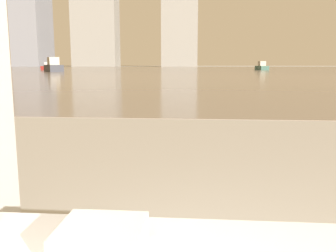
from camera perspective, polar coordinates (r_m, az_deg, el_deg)
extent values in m
cube|color=silver|center=(1.06, -10.04, -17.65)|extent=(0.22, 0.21, 0.04)
cube|color=silver|center=(1.04, -10.11, -15.70)|extent=(0.22, 0.21, 0.04)
cube|color=gray|center=(62.18, 4.79, 8.55)|extent=(180.00, 110.00, 0.01)
cube|color=maroon|center=(66.01, -17.75, 8.45)|extent=(1.34, 3.41, 0.59)
cube|color=silver|center=(66.00, -17.78, 8.99)|extent=(0.91, 1.30, 0.67)
cube|color=#335647|center=(61.37, 14.09, 8.58)|extent=(1.71, 3.76, 0.64)
cube|color=#B2A893|center=(61.36, 14.12, 9.22)|extent=(1.08, 1.47, 0.73)
cube|color=#2D2D33|center=(50.23, -17.05, 8.42)|extent=(3.93, 4.96, 0.84)
cube|color=#B2A893|center=(50.23, -17.10, 9.44)|extent=(1.97, 2.17, 0.96)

